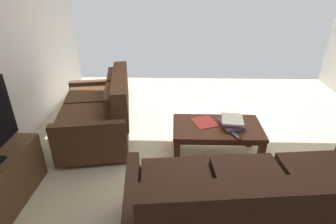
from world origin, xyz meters
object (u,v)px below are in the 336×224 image
Objects in this scene: book_stack at (232,123)px; tv_remote at (236,136)px; loveseat_near at (100,113)px; loose_magazine at (204,122)px; sofa_main at (256,208)px; coffee_table at (217,131)px.

tv_remote is (-0.01, 0.21, -0.04)m from book_stack.
loose_magazine is at bearing 165.10° from loveseat_near.
tv_remote is 0.59× the size of loose_magazine.
loose_magazine is (-1.34, 0.36, 0.08)m from loveseat_near.
loveseat_near is at bearing -44.68° from sofa_main.
loveseat_near reaches higher than loose_magazine.
sofa_main is 1.19m from coffee_table.
tv_remote is at bearing 158.12° from loveseat_near.
tv_remote is at bearing 125.84° from coffee_table.
sofa_main is 7.55× the size of loose_magazine.
book_stack is at bearing 164.70° from loveseat_near.
loose_magazine is (0.31, -0.31, -0.01)m from tv_remote.
coffee_table is at bearing 131.90° from loose_magazine.
sofa_main is 6.47× the size of book_stack.
sofa_main is 1.41× the size of loveseat_near.
loveseat_near is 1.46× the size of coffee_table.
loveseat_near is at bearing -15.30° from book_stack.
tv_remote is at bearing 115.35° from loose_magazine.
loose_magazine is (0.29, -1.26, 0.06)m from sofa_main.
loveseat_near is 1.54m from coffee_table.
tv_remote is (-0.16, 0.23, 0.08)m from coffee_table.
coffee_table is (0.15, -1.18, -0.01)m from sofa_main.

